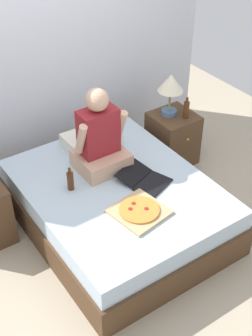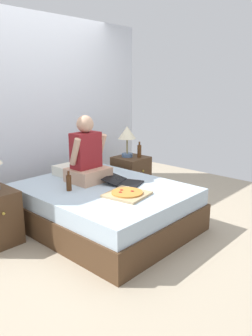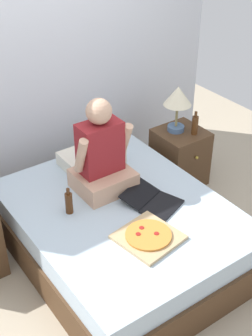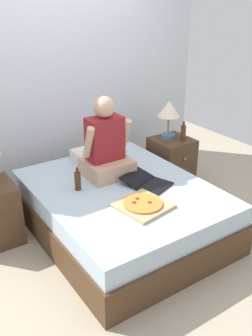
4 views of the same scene
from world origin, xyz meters
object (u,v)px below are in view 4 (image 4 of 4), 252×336
at_px(nightstand_right, 171,161).
at_px(pizza_box, 143,205).
at_px(beer_bottle_on_bed, 78,181).
at_px(laptop, 149,183).
at_px(bed, 122,210).
at_px(beer_bottle, 183,133).
at_px(person_seated, 106,147).
at_px(lamp_on_right_nightstand, 169,111).

height_order(nightstand_right, pizza_box, nightstand_right).
xyz_separation_m(pizza_box, beer_bottle_on_bed, (-0.31, 0.58, 0.07)).
xyz_separation_m(laptop, beer_bottle_on_bed, (-0.58, 0.29, 0.07)).
xyz_separation_m(bed, nightstand_right, (1.06, 0.53, 0.04)).
xyz_separation_m(laptop, pizza_box, (-0.28, -0.28, -0.00)).
bearing_deg(laptop, beer_bottle, 31.33).
height_order(pizza_box, beer_bottle_on_bed, beer_bottle_on_bed).
distance_m(bed, nightstand_right, 1.19).
distance_m(laptop, beer_bottle_on_bed, 0.66).
relative_size(person_seated, pizza_box, 1.70).
xyz_separation_m(person_seated, pizza_box, (-0.07, -0.71, -0.27)).
bearing_deg(beer_bottle, nightstand_right, 125.01).
height_order(lamp_on_right_nightstand, person_seated, person_seated).
bearing_deg(bed, beer_bottle, 20.94).
height_order(bed, beer_bottle_on_bed, beer_bottle_on_bed).
relative_size(beer_bottle, beer_bottle_on_bed, 1.05).
xyz_separation_m(lamp_on_right_nightstand, pizza_box, (-1.08, -0.98, -0.39)).
xyz_separation_m(bed, person_seated, (0.02, 0.31, 0.53)).
relative_size(bed, person_seated, 2.42).
distance_m(person_seated, laptop, 0.54).
height_order(lamp_on_right_nightstand, pizza_box, lamp_on_right_nightstand).
xyz_separation_m(beer_bottle, pizza_box, (-1.18, -0.83, -0.16)).
bearing_deg(laptop, beer_bottle_on_bed, 153.31).
bearing_deg(nightstand_right, beer_bottle, -54.99).
relative_size(bed, nightstand_right, 3.32).
relative_size(beer_bottle, laptop, 0.46).
relative_size(beer_bottle, person_seated, 0.29).
xyz_separation_m(nightstand_right, pizza_box, (-1.11, -0.93, 0.22)).
bearing_deg(beer_bottle_on_bed, nightstand_right, 14.12).
distance_m(bed, pizza_box, 0.48).
xyz_separation_m(lamp_on_right_nightstand, person_seated, (-1.01, -0.27, -0.12)).
distance_m(laptop, pizza_box, 0.40).
bearing_deg(nightstand_right, lamp_on_right_nightstand, 120.93).
xyz_separation_m(lamp_on_right_nightstand, beer_bottle, (0.10, -0.15, -0.23)).
height_order(nightstand_right, beer_bottle, beer_bottle).
xyz_separation_m(bed, beer_bottle_on_bed, (-0.36, 0.18, 0.34)).
xyz_separation_m(nightstand_right, laptop, (-0.84, -0.65, 0.22)).
height_order(beer_bottle, person_seated, person_seated).
bearing_deg(person_seated, beer_bottle, 6.42).
relative_size(nightstand_right, beer_bottle_on_bed, 2.59).
bearing_deg(person_seated, bed, -94.62).
distance_m(lamp_on_right_nightstand, person_seated, 1.05).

